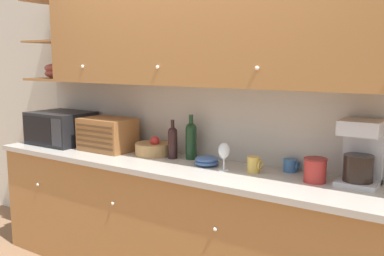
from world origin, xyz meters
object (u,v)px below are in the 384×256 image
Objects in this scene: fruit_basket at (153,148)px; wine_bottle at (173,141)px; bread_box at (107,134)px; storage_canister at (315,170)px; mug_blue_second at (254,165)px; bowl_stack_on_counter at (207,161)px; wine_glass at (224,152)px; microwave at (61,128)px; mug at (291,165)px; coffee_maker at (361,152)px; second_wine_bottle at (191,139)px.

fruit_basket is 0.22m from wine_bottle.
bread_box reaches higher than storage_canister.
wine_bottle reaches higher than bread_box.
bread_box is at bearing -178.92° from mug_blue_second.
wine_glass reaches higher than bowl_stack_on_counter.
microwave is 1.19m from wine_bottle.
wine_glass reaches higher than mug.
wine_glass is at bearing -17.87° from bowl_stack_on_counter.
bowl_stack_on_counter is (0.96, 0.01, -0.10)m from bread_box.
storage_canister is 0.38× the size of coffee_maker.
bowl_stack_on_counter is (0.21, -0.11, -0.12)m from second_wine_bottle.
mug_blue_second is at bearing -171.65° from coffee_maker.
fruit_basket reaches higher than mug_blue_second.
bread_box is 1.12× the size of coffee_maker.
second_wine_bottle is at bearing 174.02° from storage_canister.
coffee_maker is (2.52, 0.14, 0.05)m from microwave.
microwave is 1.31m from second_wine_bottle.
bowl_stack_on_counter is at bearing 0.58° from bread_box.
microwave is 2.08m from mug.
wine_bottle reaches higher than fruit_basket.
mug is at bearing 16.47° from bowl_stack_on_counter.
second_wine_bottle is at bearing 9.38° from bread_box.
wine_glass is at bearing -23.88° from second_wine_bottle.
wine_bottle is at bearing 171.83° from bowl_stack_on_counter.
coffee_maker is (0.83, 0.16, 0.07)m from wine_glass.
fruit_basket is at bearing -171.01° from second_wine_bottle.
mug_blue_second reaches higher than bowl_stack_on_counter.
bowl_stack_on_counter is at bearing -179.14° from storage_canister.
bowl_stack_on_counter is at bearing -163.53° from mug.
mug_blue_second is at bearing -2.73° from wine_bottle.
coffee_maker is (1.54, 0.05, 0.14)m from fruit_basket.
bread_box is 1.31× the size of second_wine_bottle.
bread_box reaches higher than wine_glass.
second_wine_bottle reaches higher than microwave.
mug is at bearing 37.20° from mug_blue_second.
mug is 0.70× the size of storage_canister.
microwave is 0.56m from bread_box.
wine_bottle is 2.85× the size of mug.
wine_glass is (0.17, -0.05, 0.09)m from bowl_stack_on_counter.
mug_blue_second is 0.41m from storage_canister.
bread_box is 0.63m from wine_bottle.
bowl_stack_on_counter is 0.36m from mug_blue_second.
mug_blue_second is (0.57, -0.10, -0.10)m from second_wine_bottle.
microwave is 1.57× the size of second_wine_bottle.
bowl_stack_on_counter is at bearing -173.76° from coffee_maker.
microwave is 5.04× the size of mug_blue_second.
second_wine_bottle is 0.77m from mug.
second_wine_bottle is (0.75, 0.12, 0.02)m from bread_box.
fruit_basket is 1.92× the size of storage_canister.
wine_bottle is at bearing -177.37° from coffee_maker.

